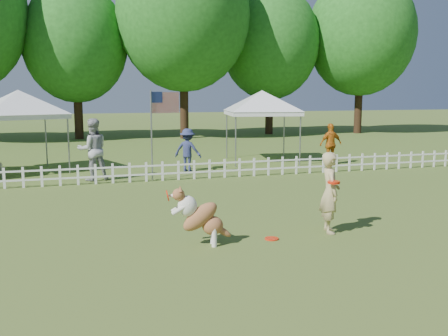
# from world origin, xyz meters

# --- Properties ---
(ground) EXTENTS (120.00, 120.00, 0.00)m
(ground) POSITION_xyz_m (0.00, 0.00, 0.00)
(ground) COLOR #3D611E
(ground) RESTS_ON ground
(picket_fence) EXTENTS (22.00, 0.08, 0.60)m
(picket_fence) POSITION_xyz_m (0.00, 7.00, 0.30)
(picket_fence) COLOR white
(picket_fence) RESTS_ON ground
(handler) EXTENTS (0.51, 0.65, 1.57)m
(handler) POSITION_xyz_m (1.35, 0.37, 0.78)
(handler) COLOR tan
(handler) RESTS_ON ground
(dog) EXTENTS (1.06, 0.49, 1.06)m
(dog) POSITION_xyz_m (-1.23, 0.25, 0.53)
(dog) COLOR brown
(dog) RESTS_ON ground
(frisbee_on_turf) EXTENTS (0.31, 0.31, 0.02)m
(frisbee_on_turf) POSITION_xyz_m (0.11, 0.25, 0.01)
(frisbee_on_turf) COLOR red
(frisbee_on_turf) RESTS_ON ground
(canopy_tent_left) EXTENTS (3.37, 3.37, 2.72)m
(canopy_tent_left) POSITION_xyz_m (-5.04, 10.11, 1.36)
(canopy_tent_left) COLOR white
(canopy_tent_left) RESTS_ON ground
(canopy_tent_right) EXTENTS (3.02, 3.02, 2.72)m
(canopy_tent_right) POSITION_xyz_m (3.72, 10.17, 1.36)
(canopy_tent_right) COLOR white
(canopy_tent_right) RESTS_ON ground
(flag_pole) EXTENTS (1.04, 0.47, 2.77)m
(flag_pole) POSITION_xyz_m (-1.03, 7.20, 1.39)
(flag_pole) COLOR gray
(flag_pole) RESTS_ON ground
(spectator_a) EXTENTS (1.03, 0.86, 1.91)m
(spectator_a) POSITION_xyz_m (-2.78, 7.69, 0.96)
(spectator_a) COLOR #9E9FA4
(spectator_a) RESTS_ON ground
(spectator_b) EXTENTS (1.10, 0.98, 1.47)m
(spectator_b) POSITION_xyz_m (0.42, 8.64, 0.74)
(spectator_b) COLOR navy
(spectator_b) RESTS_ON ground
(spectator_c) EXTENTS (0.93, 0.43, 1.55)m
(spectator_c) POSITION_xyz_m (5.92, 8.66, 0.78)
(spectator_c) COLOR #CA6D17
(spectator_c) RESTS_ON ground
(tree_center_left) EXTENTS (6.00, 6.00, 9.80)m
(tree_center_left) POSITION_xyz_m (-3.00, 22.50, 4.90)
(tree_center_left) COLOR #1F5C1A
(tree_center_left) RESTS_ON ground
(tree_center_right) EXTENTS (7.60, 7.60, 12.60)m
(tree_center_right) POSITION_xyz_m (3.00, 21.00, 6.30)
(tree_center_right) COLOR #1F5C1A
(tree_center_right) RESTS_ON ground
(tree_right) EXTENTS (6.20, 6.20, 10.40)m
(tree_right) POSITION_xyz_m (9.00, 22.50, 5.20)
(tree_right) COLOR #1F5C1A
(tree_right) RESTS_ON ground
(tree_far_right) EXTENTS (7.00, 7.00, 11.40)m
(tree_far_right) POSITION_xyz_m (15.00, 21.50, 5.70)
(tree_far_right) COLOR #1F5C1A
(tree_far_right) RESTS_ON ground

